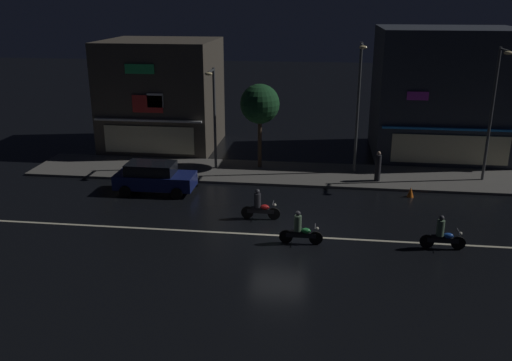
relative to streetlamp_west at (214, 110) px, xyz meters
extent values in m
plane|color=black|center=(4.74, -9.07, -3.83)|extent=(140.00, 140.00, 0.00)
cube|color=beige|center=(4.74, -9.07, -3.82)|extent=(30.27, 0.16, 0.01)
cube|color=#5B5954|center=(4.74, -0.12, -3.76)|extent=(31.86, 4.47, 0.14)
cube|color=#4C443A|center=(-4.82, 5.61, -0.11)|extent=(7.57, 6.90, 7.44)
cube|color=white|center=(-4.82, 2.05, -1.23)|extent=(7.19, 0.24, 0.12)
cube|color=white|center=(-4.24, 2.11, 0.09)|extent=(1.05, 0.08, 0.91)
cube|color=#33E572|center=(-5.15, 2.11, 2.06)|extent=(1.91, 0.08, 0.61)
cube|color=red|center=(-4.77, 2.11, -0.15)|extent=(2.01, 0.08, 1.12)
cube|color=beige|center=(-4.82, 2.11, -2.53)|extent=(6.05, 0.06, 1.80)
cube|color=#2D333D|center=(14.29, 5.82, 0.36)|extent=(8.80, 7.32, 8.36)
cube|color=#268CF2|center=(14.29, 2.05, -1.23)|extent=(8.36, 0.24, 0.12)
cube|color=#D83FD8|center=(12.07, 2.11, 0.73)|extent=(1.27, 0.08, 0.51)
cube|color=beige|center=(14.29, 2.11, -2.53)|extent=(7.04, 0.06, 1.80)
cylinder|color=#47494C|center=(0.00, 0.25, -0.62)|extent=(0.16, 0.16, 6.14)
cube|color=#47494C|center=(0.00, -0.45, 2.35)|extent=(0.10, 1.40, 0.10)
ellipsoid|color=#F9E099|center=(0.00, -1.15, 2.27)|extent=(0.44, 0.32, 0.20)
cylinder|color=#47494C|center=(8.47, 0.44, 0.15)|extent=(0.16, 0.16, 7.66)
cube|color=#47494C|center=(8.47, -0.26, 3.88)|extent=(0.10, 1.40, 0.10)
ellipsoid|color=#F9E099|center=(8.47, -0.96, 3.80)|extent=(0.44, 0.32, 0.20)
cylinder|color=#47494C|center=(15.80, -0.05, 0.07)|extent=(0.16, 0.16, 7.51)
cube|color=#47494C|center=(15.80, -0.75, 3.72)|extent=(0.10, 1.40, 0.10)
ellipsoid|color=#F9E099|center=(15.80, -1.45, 3.64)|extent=(0.44, 0.32, 0.20)
cylinder|color=#232328|center=(9.72, -1.03, -2.92)|extent=(0.34, 0.34, 1.54)
sphere|color=tan|center=(9.72, -1.03, -2.04)|extent=(0.22, 0.22, 0.22)
cylinder|color=#473323|center=(2.67, 0.81, -2.18)|extent=(0.24, 0.24, 3.00)
sphere|color=#194723|center=(2.67, 0.81, 0.27)|extent=(2.39, 2.39, 2.39)
cube|color=navy|center=(-2.47, -4.18, -3.14)|extent=(4.30, 1.78, 0.76)
cube|color=black|center=(-2.69, -4.18, -2.46)|extent=(2.58, 1.57, 0.60)
cube|color=#F9F2CC|center=(-0.36, -3.58, -3.04)|extent=(0.08, 0.20, 0.12)
cube|color=#F9F2CC|center=(-0.36, -4.79, -3.04)|extent=(0.08, 0.20, 0.12)
cylinder|color=black|center=(-1.05, -3.29, -3.52)|extent=(0.62, 0.20, 0.62)
cylinder|color=black|center=(-1.05, -5.07, -3.52)|extent=(0.62, 0.20, 0.62)
cylinder|color=black|center=(-3.89, -3.29, -3.52)|extent=(0.62, 0.20, 0.62)
cylinder|color=black|center=(-3.89, -5.07, -3.52)|extent=(0.62, 0.20, 0.62)
cylinder|color=black|center=(12.40, -9.53, -3.53)|extent=(0.60, 0.08, 0.60)
cylinder|color=black|center=(11.10, -9.53, -3.53)|extent=(0.60, 0.10, 0.60)
cube|color=black|center=(11.75, -9.53, -3.43)|extent=(1.30, 0.14, 0.20)
ellipsoid|color=#1E4CB2|center=(11.95, -9.53, -3.21)|extent=(0.44, 0.26, 0.24)
cube|color=black|center=(11.55, -9.53, -3.28)|extent=(0.56, 0.22, 0.10)
cylinder|color=slate|center=(12.35, -9.53, -2.98)|extent=(0.03, 0.60, 0.03)
sphere|color=white|center=(12.44, -9.53, -3.08)|extent=(0.14, 0.14, 0.14)
cylinder|color=#4C664C|center=(11.60, -9.53, -2.88)|extent=(0.32, 0.32, 0.70)
sphere|color=#333338|center=(11.60, -9.53, -2.42)|extent=(0.22, 0.22, 0.22)
cylinder|color=black|center=(4.34, -7.22, -3.53)|extent=(0.60, 0.08, 0.60)
cylinder|color=black|center=(3.04, -7.22, -3.53)|extent=(0.60, 0.10, 0.60)
cube|color=black|center=(3.69, -7.22, -3.43)|extent=(1.30, 0.14, 0.20)
ellipsoid|color=red|center=(3.89, -7.22, -3.21)|extent=(0.44, 0.26, 0.24)
cube|color=black|center=(3.49, -7.22, -3.28)|extent=(0.56, 0.22, 0.10)
cylinder|color=slate|center=(4.29, -7.22, -2.98)|extent=(0.03, 0.60, 0.03)
sphere|color=white|center=(4.38, -7.22, -3.08)|extent=(0.14, 0.14, 0.14)
cylinder|color=#232328|center=(3.54, -7.22, -2.88)|extent=(0.32, 0.32, 0.70)
sphere|color=#333338|center=(3.54, -7.22, -2.42)|extent=(0.22, 0.22, 0.22)
cylinder|color=black|center=(6.40, -9.77, -3.53)|extent=(0.60, 0.08, 0.60)
cylinder|color=black|center=(5.10, -9.77, -3.53)|extent=(0.60, 0.10, 0.60)
cube|color=black|center=(5.75, -9.77, -3.43)|extent=(1.30, 0.14, 0.20)
ellipsoid|color=#268C3F|center=(5.95, -9.77, -3.21)|extent=(0.44, 0.26, 0.24)
cube|color=black|center=(5.55, -9.77, -3.28)|extent=(0.56, 0.22, 0.10)
cylinder|color=slate|center=(6.35, -9.77, -2.98)|extent=(0.03, 0.60, 0.03)
sphere|color=white|center=(6.44, -9.77, -3.08)|extent=(0.14, 0.14, 0.14)
cylinder|color=#4C664C|center=(5.60, -9.77, -2.88)|extent=(0.32, 0.32, 0.70)
sphere|color=#333338|center=(5.60, -9.77, -2.42)|extent=(0.22, 0.22, 0.22)
cone|color=orange|center=(11.31, -3.16, -3.55)|extent=(0.36, 0.36, 0.55)
camera|label=1|loc=(6.55, -31.37, 6.33)|focal=38.12mm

